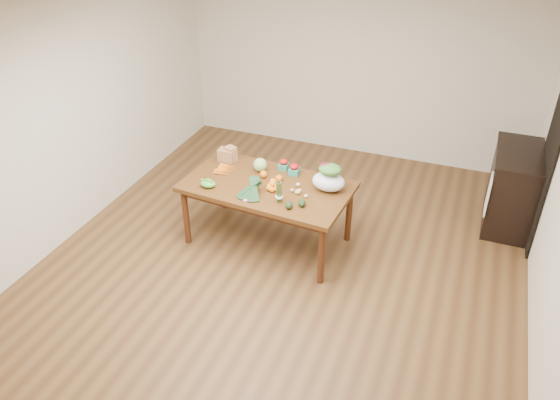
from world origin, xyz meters
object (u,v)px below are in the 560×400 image
at_px(kale_bunch, 250,190).
at_px(salad_bag, 329,178).
at_px(dining_table, 268,213).
at_px(cabinet, 512,188).
at_px(paper_bag, 227,154).
at_px(mandarin_cluster, 272,185).
at_px(asparagus_bundle, 279,192).
at_px(cabbage, 260,165).

height_order(kale_bunch, salad_bag, salad_bag).
bearing_deg(dining_table, cabinet, 33.38).
relative_size(dining_table, salad_bag, 5.08).
bearing_deg(cabinet, salad_bag, -146.16).
xyz_separation_m(kale_bunch, salad_bag, (0.72, 0.44, 0.06)).
bearing_deg(cabinet, paper_bag, -161.71).
relative_size(paper_bag, mandarin_cluster, 1.38).
relative_size(asparagus_bundle, salad_bag, 0.71).
relative_size(dining_table, mandarin_cluster, 9.95).
relative_size(cabinet, paper_bag, 4.11).
distance_m(cabinet, asparagus_bundle, 2.86).
bearing_deg(paper_bag, dining_table, -28.04).
bearing_deg(cabbage, asparagus_bundle, -50.91).
distance_m(cabinet, mandarin_cluster, 2.87).
height_order(cabinet, cabbage, cabinet).
distance_m(paper_bag, kale_bunch, 0.87).
relative_size(cabbage, mandarin_cluster, 0.87).
bearing_deg(kale_bunch, asparagus_bundle, 7.62).
bearing_deg(salad_bag, cabinet, 33.84).
xyz_separation_m(cabinet, cabbage, (-2.72, -1.14, 0.36)).
xyz_separation_m(mandarin_cluster, kale_bunch, (-0.16, -0.24, 0.03)).
bearing_deg(cabbage, dining_table, -53.20).
bearing_deg(mandarin_cluster, asparagus_bundle, -53.56).
bearing_deg(dining_table, salad_bag, 16.27).
bearing_deg(dining_table, asparagus_bundle, -44.54).
bearing_deg(cabbage, paper_bag, 168.60).
distance_m(paper_bag, mandarin_cluster, 0.85).
height_order(dining_table, asparagus_bundle, asparagus_bundle).
bearing_deg(cabinet, cabbage, -157.18).
bearing_deg(salad_bag, asparagus_bundle, -133.50).
relative_size(cabbage, asparagus_bundle, 0.62).
relative_size(dining_table, asparagus_bundle, 7.16).
bearing_deg(salad_bag, dining_table, -168.18).
xyz_separation_m(dining_table, cabinet, (2.53, 1.40, 0.10)).
distance_m(dining_table, salad_bag, 0.83).
height_order(dining_table, mandarin_cluster, mandarin_cluster).
distance_m(cabinet, cabbage, 2.97).
distance_m(kale_bunch, salad_bag, 0.84).
relative_size(mandarin_cluster, salad_bag, 0.51).
relative_size(dining_table, cabinet, 1.76).
relative_size(dining_table, paper_bag, 7.21).
xyz_separation_m(cabinet, mandarin_cluster, (-2.44, -1.46, 0.33)).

